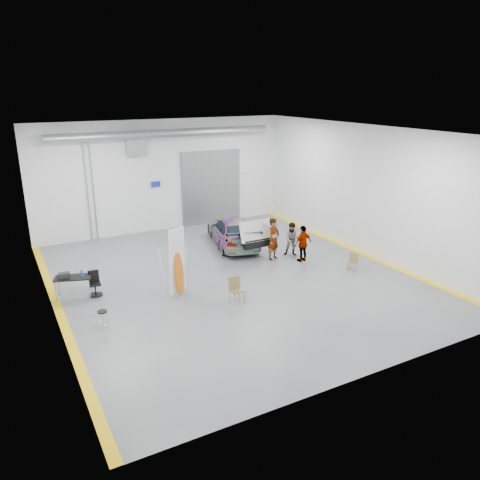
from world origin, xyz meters
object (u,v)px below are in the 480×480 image
person_c (303,244)px  surfboard_display (176,267)px  person_b (292,239)px  folding_chair_near (237,295)px  work_table (71,277)px  person_a (274,239)px  sedan_car (233,231)px  folding_chair_far (352,265)px  shop_stool (103,320)px  office_chair (95,285)px

person_c → surfboard_display: surfboard_display is taller
person_b → folding_chair_near: bearing=-111.4°
person_c → folding_chair_near: 5.29m
surfboard_display → work_table: surfboard_display is taller
folding_chair_near → work_table: 6.25m
person_a → person_c: bearing=-63.2°
person_b → work_table: size_ratio=1.09×
folding_chair_near → work_table: bearing=146.2°
surfboard_display → folding_chair_near: size_ratio=2.92×
sedan_car → person_c: bearing=129.8°
folding_chair_near → folding_chair_far: 5.87m
shop_stool → surfboard_display: bearing=23.4°
person_c → folding_chair_far: person_c is taller
folding_chair_far → shop_stool: size_ratio=1.19×
person_b → office_chair: 9.16m
shop_stool → work_table: (-0.48, 3.00, 0.50)m
person_a → folding_chair_far: 3.68m
shop_stool → work_table: bearing=99.0°
person_a → person_c: 1.35m
person_c → folding_chair_far: (1.18, -1.99, -0.60)m
person_a → surfboard_display: surfboard_display is taller
person_a → work_table: person_a is taller
person_b → shop_stool: size_ratio=2.42×
person_b → work_table: person_b is taller
person_c → folding_chair_far: size_ratio=2.16×
person_b → work_table: (-9.96, 0.05, 0.03)m
person_a → folding_chair_near: (-3.65, -3.27, -0.67)m
person_b → shop_stool: (-9.49, -2.95, -0.47)m
surfboard_display → folding_chair_near: bearing=-67.1°
person_a → person_c: (1.03, -0.86, -0.13)m
office_chair → work_table: bearing=173.1°
folding_chair_far → office_chair: bearing=-132.6°
person_c → surfboard_display: size_ratio=0.60×
folding_chair_far → person_b: bearing=174.5°
person_b → person_c: bearing=-57.3°
folding_chair_far → surfboard_display: bearing=-127.1°
folding_chair_near → work_table: size_ratio=0.66×
sedan_car → person_a: size_ratio=2.48×
folding_chair_far → person_a: bearing=-170.0°
sedan_car → person_a: bearing=118.4°
office_chair → person_c: bearing=-0.1°
folding_chair_far → work_table: work_table is taller
surfboard_display → work_table: bearing=131.9°
folding_chair_near → folding_chair_far: size_ratio=1.23×
person_b → folding_chair_near: 5.74m
sedan_car → folding_chair_far: (2.90, -5.56, -0.45)m
folding_chair_near → office_chair: 5.47m
folding_chair_near → shop_stool: folding_chair_near is taller
person_a → shop_stool: size_ratio=2.95×
person_c → work_table: person_c is taller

